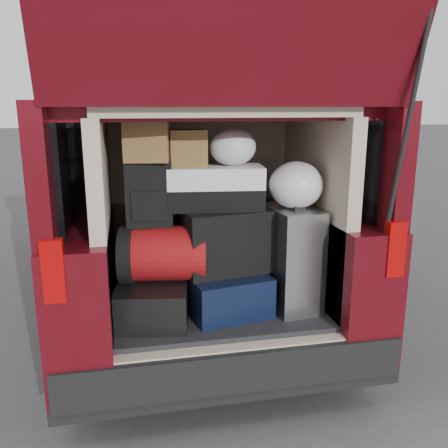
% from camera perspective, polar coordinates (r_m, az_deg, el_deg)
% --- Properties ---
extents(ground, '(80.00, 80.00, 0.00)m').
position_cam_1_polar(ground, '(3.09, -0.12, -20.52)').
color(ground, '#38383A').
rests_on(ground, ground).
extents(minivan, '(1.90, 5.35, 2.77)m').
position_cam_1_polar(minivan, '(4.46, -4.92, 3.06)').
color(minivan, black).
rests_on(minivan, ground).
extents(load_floor, '(1.24, 1.05, 0.55)m').
position_cam_1_polar(load_floor, '(3.18, -1.15, -13.68)').
color(load_floor, black).
rests_on(load_floor, ground).
extents(black_hardshell, '(0.49, 0.61, 0.22)m').
position_cam_1_polar(black_hardshell, '(2.84, -8.44, -8.80)').
color(black_hardshell, black).
rests_on(black_hardshell, load_floor).
extents(navy_hardshell, '(0.54, 0.63, 0.24)m').
position_cam_1_polar(navy_hardshell, '(2.92, -0.25, -7.80)').
color(navy_hardshell, black).
rests_on(navy_hardshell, load_floor).
extents(silver_roller, '(0.30, 0.44, 0.62)m').
position_cam_1_polar(silver_roller, '(2.90, 8.05, -4.06)').
color(silver_roller, silver).
rests_on(silver_roller, load_floor).
extents(red_duffel, '(0.53, 0.39, 0.32)m').
position_cam_1_polar(red_duffel, '(2.76, -7.30, -3.51)').
color(red_duffel, '#9F0E16').
rests_on(red_duffel, black_hardshell).
extents(black_soft_case, '(0.57, 0.39, 0.38)m').
position_cam_1_polar(black_soft_case, '(2.82, 0.33, -1.94)').
color(black_soft_case, black).
rests_on(black_soft_case, navy_hardshell).
extents(backpack, '(0.26, 0.16, 0.37)m').
position_cam_1_polar(backpack, '(2.72, -9.12, 3.62)').
color(backpack, black).
rests_on(backpack, red_duffel).
extents(twotone_duffel, '(0.58, 0.35, 0.25)m').
position_cam_1_polar(twotone_duffel, '(2.79, -1.07, 4.45)').
color(twotone_duffel, white).
rests_on(twotone_duffel, black_soft_case).
extents(grocery_sack_lower, '(0.27, 0.23, 0.22)m').
position_cam_1_polar(grocery_sack_lower, '(2.66, -9.24, 9.78)').
color(grocery_sack_lower, brown).
rests_on(grocery_sack_lower, backpack).
extents(grocery_sack_upper, '(0.21, 0.18, 0.21)m').
position_cam_1_polar(grocery_sack_upper, '(2.75, -4.46, 9.08)').
color(grocery_sack_upper, brown).
rests_on(grocery_sack_upper, twotone_duffel).
extents(plastic_bag_center, '(0.28, 0.26, 0.22)m').
position_cam_1_polar(plastic_bag_center, '(2.78, 1.05, 9.25)').
color(plastic_bag_center, white).
rests_on(plastic_bag_center, twotone_duffel).
extents(plastic_bag_right, '(0.34, 0.32, 0.27)m').
position_cam_1_polar(plastic_bag_right, '(2.79, 8.67, 4.65)').
color(plastic_bag_right, white).
rests_on(plastic_bag_right, silver_roller).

